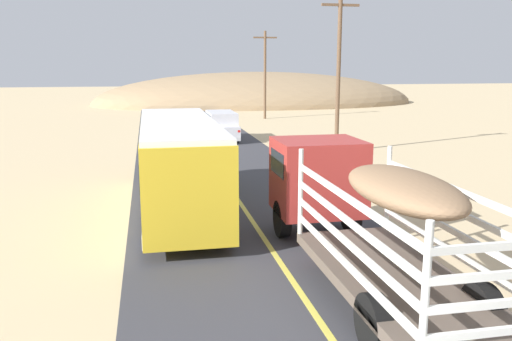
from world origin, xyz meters
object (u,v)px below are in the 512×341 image
(power_pole_mid, at_px, (339,70))
(bus, at_px, (179,163))
(livestock_truck, at_px, (344,194))
(car_far, at_px, (221,124))
(power_pole_far, at_px, (265,72))

(power_pole_mid, bearing_deg, bus, -131.16)
(bus, bearing_deg, livestock_truck, -54.41)
(livestock_truck, xyz_separation_m, power_pole_mid, (5.86, 16.68, 2.97))
(car_far, bearing_deg, bus, -102.46)
(livestock_truck, relative_size, power_pole_far, 1.21)
(power_pole_mid, relative_size, power_pole_far, 1.11)
(livestock_truck, distance_m, power_pole_mid, 17.93)
(bus, height_order, car_far, bus)
(bus, bearing_deg, power_pole_mid, 48.84)
(bus, bearing_deg, power_pole_far, 72.39)
(power_pole_mid, distance_m, power_pole_far, 19.64)
(bus, relative_size, power_pole_mid, 1.12)
(livestock_truck, height_order, car_far, livestock_truck)
(car_far, relative_size, power_pole_far, 0.57)
(car_far, distance_m, power_pole_far, 15.14)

